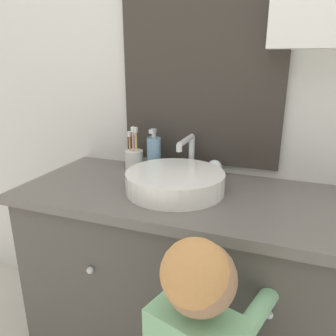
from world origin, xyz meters
TOP-DOWN VIEW (x-y plane):
  - wall_back at (0.02, 0.62)m, footprint 3.20×0.18m
  - vanity_counter at (0.00, 0.33)m, footprint 1.30×0.53m
  - sink_basin at (-0.07, 0.34)m, footprint 0.36×0.41m
  - toothbrush_holder at (-0.32, 0.50)m, footprint 0.08×0.08m
  - soap_dispenser at (-0.23, 0.50)m, footprint 0.06×0.06m

SIDE VIEW (x-z plane):
  - vanity_counter at x=0.00m, z-range 0.00..0.80m
  - sink_basin at x=-0.07m, z-range 0.75..0.92m
  - toothbrush_holder at x=-0.32m, z-range 0.75..0.94m
  - soap_dispenser at x=-0.23m, z-range 0.78..0.97m
  - wall_back at x=0.02m, z-range 0.03..2.53m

